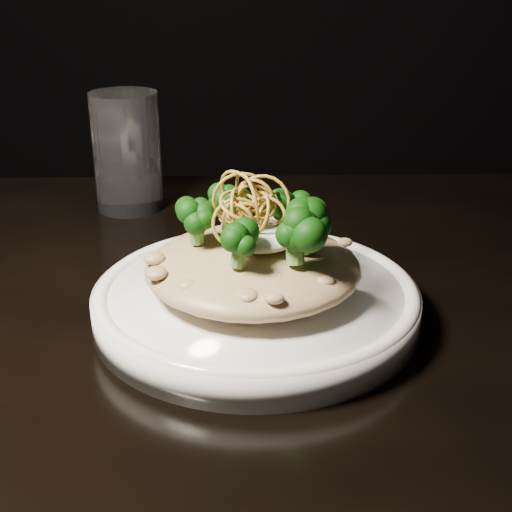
# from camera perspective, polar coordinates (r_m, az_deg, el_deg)

# --- Properties ---
(table) EXTENTS (1.10, 0.80, 0.75)m
(table) POSITION_cam_1_polar(r_m,az_deg,el_deg) (0.62, -7.97, -12.44)
(table) COLOR black
(table) RESTS_ON ground
(plate) EXTENTS (0.26, 0.26, 0.03)m
(plate) POSITION_cam_1_polar(r_m,az_deg,el_deg) (0.57, 0.00, -3.82)
(plate) COLOR white
(plate) RESTS_ON table
(risotto) EXTENTS (0.17, 0.17, 0.04)m
(risotto) POSITION_cam_1_polar(r_m,az_deg,el_deg) (0.56, -0.24, -0.89)
(risotto) COLOR brown
(risotto) RESTS_ON plate
(broccoli) EXTENTS (0.11, 0.11, 0.04)m
(broccoli) POSITION_cam_1_polar(r_m,az_deg,el_deg) (0.54, -0.26, 2.66)
(broccoli) COLOR black
(broccoli) RESTS_ON risotto
(cheese) EXTENTS (0.06, 0.06, 0.02)m
(cheese) POSITION_cam_1_polar(r_m,az_deg,el_deg) (0.55, 0.32, 1.62)
(cheese) COLOR silver
(cheese) RESTS_ON risotto
(shallots) EXTENTS (0.04, 0.04, 0.03)m
(shallots) POSITION_cam_1_polar(r_m,az_deg,el_deg) (0.54, -0.52, 4.05)
(shallots) COLOR brown
(shallots) RESTS_ON cheese
(drinking_glass) EXTENTS (0.10, 0.10, 0.13)m
(drinking_glass) POSITION_cam_1_polar(r_m,az_deg,el_deg) (0.81, -10.29, 8.19)
(drinking_glass) COLOR white
(drinking_glass) RESTS_ON table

